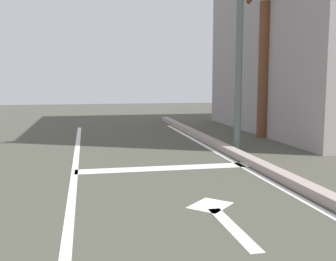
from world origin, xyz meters
name	(u,v)px	position (x,y,z in m)	size (l,w,h in m)	color
lane_line_center	(68,230)	(0.07, 6.00, 0.00)	(0.12, 20.00, 0.01)	white
lane_line_curbside	(325,212)	(3.24, 6.00, 0.00)	(0.12, 20.00, 0.01)	white
stop_bar	(164,168)	(1.73, 8.95, 0.00)	(3.33, 0.40, 0.01)	white
lane_arrow_stem	(233,228)	(1.90, 5.72, 0.00)	(0.16, 1.40, 0.01)	white
lane_arrow_head	(210,205)	(1.90, 6.57, 0.00)	(0.56, 0.44, 0.01)	white
roadside_tree	(264,63)	(5.34, 12.51, 2.14)	(1.06, 1.14, 4.68)	brown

